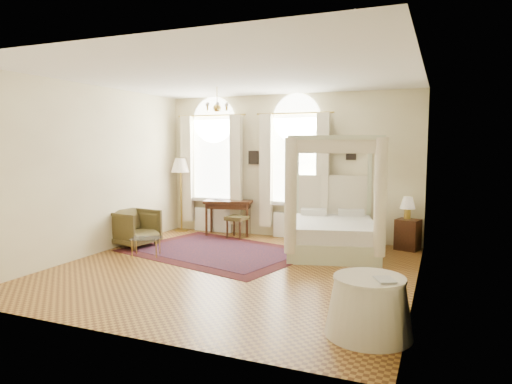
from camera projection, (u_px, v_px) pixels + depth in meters
ground at (233, 269)px, 7.94m from camera, size 6.00×6.00×0.00m
room_walls at (232, 155)px, 7.73m from camera, size 6.00×6.00×6.00m
window_left at (213, 172)px, 11.14m from camera, size 1.62×0.27×3.29m
window_right at (295, 174)px, 10.35m from camera, size 1.62×0.27×3.29m
chandelier at (217, 107)px, 9.08m from camera, size 0.51×0.45×0.50m
wall_pictures at (291, 156)px, 10.44m from camera, size 2.54×0.03×0.39m
canopy_bed at (333, 227)px, 9.07m from camera, size 2.20×2.49×2.32m
nightstand at (408, 234)px, 9.36m from camera, size 0.53×0.51×0.63m
nightstand_lamp at (408, 204)px, 9.39m from camera, size 0.31×0.31×0.45m
writing_desk at (229, 205)px, 10.87m from camera, size 1.21×0.81×0.84m
laptop at (220, 199)px, 10.94m from camera, size 0.43×0.35×0.03m
stool at (237, 220)px, 10.54m from camera, size 0.47×0.47×0.51m
armchair at (135, 228)px, 9.68m from camera, size 0.98×0.96×0.78m
coffee_table at (146, 240)px, 8.80m from camera, size 0.63×0.54×0.36m
floor_lamp at (181, 169)px, 11.28m from camera, size 0.47×0.47×1.82m
oriental_rug at (217, 251)px, 9.22m from camera, size 4.05×3.35×0.01m
side_table at (369, 306)px, 5.17m from camera, size 0.99×0.99×0.68m
book at (376, 280)px, 4.96m from camera, size 0.29×0.32×0.02m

